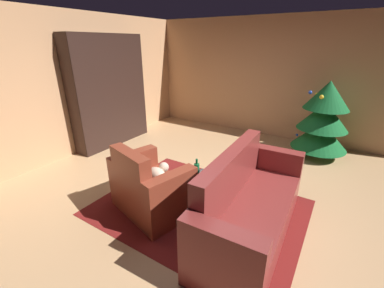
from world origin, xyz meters
The scene contains 11 objects.
ground_plane centered at (0.00, 0.00, 0.00)m, with size 7.12×7.12×0.00m, color tan.
wall_back centered at (0.00, 3.00, 1.31)m, with size 5.93×0.06×2.62m, color tan.
wall_left centered at (-2.94, 0.00, 1.31)m, with size 0.06×6.06×2.62m, color tan.
area_rug centered at (0.12, -0.40, 0.00)m, with size 2.63×2.00×0.01m, color maroon.
bookshelf_unit centered at (-2.68, 0.78, 1.10)m, with size 0.36×1.72×2.24m.
armchair_red centered at (-0.40, -0.78, 0.33)m, with size 1.14×0.93×0.92m.
couch_red centered at (0.82, -0.50, 0.34)m, with size 0.81×1.99×0.99m.
coffee_table centered at (0.22, -0.32, 0.38)m, with size 0.66×0.66×0.42m.
book_stack_on_table centered at (0.23, -0.35, 0.48)m, with size 0.22×0.17×0.13m.
bottle_on_table centered at (0.04, -0.35, 0.53)m, with size 0.07×0.07×0.27m.
decorated_tree centered at (1.21, 2.27, 0.75)m, with size 1.00×1.00×1.45m.
Camera 1 is at (1.52, -2.82, 2.07)m, focal length 23.34 mm.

